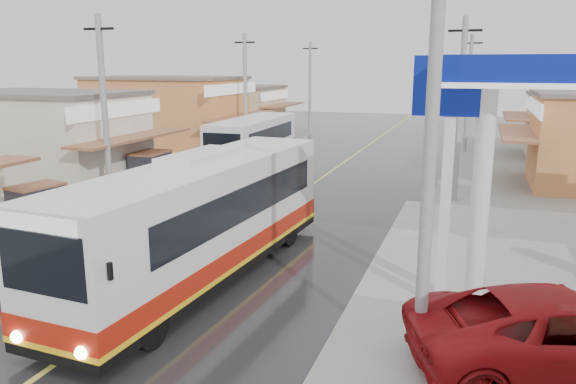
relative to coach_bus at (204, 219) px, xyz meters
name	(u,v)px	position (x,y,z in m)	size (l,w,h in m)	color
ground	(128,314)	(-0.70, -2.83, -1.75)	(120.00, 120.00, 0.00)	slate
road	(306,189)	(-0.70, 12.17, -1.74)	(12.00, 90.00, 0.02)	black
centre_line	(306,189)	(-0.70, 12.17, -1.73)	(0.15, 90.00, 0.01)	#D8CC4C
shopfronts_left	(118,164)	(-13.70, 15.17, -1.75)	(11.00, 44.00, 5.20)	tan
utility_poles_left	(190,176)	(-7.70, 13.17, -1.75)	(1.60, 50.00, 8.00)	gray
utility_poles_right	(454,200)	(6.30, 12.17, -1.75)	(1.60, 36.00, 8.00)	gray
coach_bus	(204,219)	(0.00, 0.00, 0.00)	(3.38, 11.77, 3.63)	silver
second_bus	(253,142)	(-5.19, 16.27, -0.16)	(2.63, 8.96, 2.95)	silver
jeepney	(566,334)	(9.03, -2.40, -0.91)	(2.81, 6.10, 1.69)	maroon
cyclist	(165,205)	(-4.24, 4.87, -1.11)	(1.16, 1.92, 1.96)	black
tricycle_near	(37,202)	(-8.56, 2.83, -0.85)	(1.73, 2.28, 1.57)	#26262D
tricycle_far	(150,166)	(-8.36, 10.36, -0.75)	(1.56, 2.29, 1.75)	#26262D
tyre_stack	(48,220)	(-8.14, 2.87, -1.55)	(0.78, 0.78, 0.40)	black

